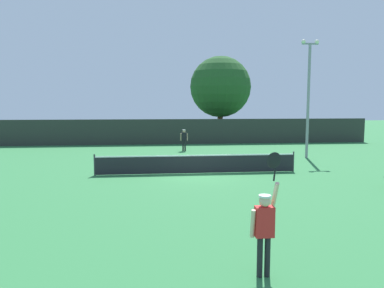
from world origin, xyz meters
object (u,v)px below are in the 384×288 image
(large_tree, at_px, (220,87))
(light_pole, at_px, (309,91))
(player_serving, at_px, (265,223))
(parked_car_mid, at_px, (192,131))
(tennis_ball, at_px, (185,168))
(parked_car_far, at_px, (230,131))
(player_receiving, at_px, (184,138))
(parked_car_near, at_px, (98,132))

(large_tree, bearing_deg, light_pole, -78.64)
(player_serving, height_order, parked_car_mid, player_serving)
(tennis_ball, distance_m, parked_car_far, 19.30)
(light_pole, relative_size, large_tree, 0.90)
(light_pole, bearing_deg, parked_car_far, 97.56)
(light_pole, bearing_deg, parked_car_mid, 112.76)
(player_serving, distance_m, tennis_ball, 13.15)
(player_receiving, bearing_deg, player_serving, 89.63)
(tennis_ball, bearing_deg, player_serving, -87.94)
(player_serving, distance_m, parked_car_far, 31.85)
(parked_car_mid, bearing_deg, large_tree, 17.21)
(player_serving, bearing_deg, tennis_ball, 92.06)
(player_serving, relative_size, parked_car_near, 0.60)
(player_receiving, distance_m, parked_car_far, 11.97)
(player_receiving, bearing_deg, tennis_ball, 85.52)
(large_tree, distance_m, parked_car_near, 13.47)
(light_pole, bearing_deg, tennis_ball, -159.43)
(tennis_ball, distance_m, light_pole, 9.99)
(tennis_ball, xyz_separation_m, parked_car_near, (-7.28, 17.68, 0.74))
(player_serving, relative_size, large_tree, 0.30)
(player_serving, distance_m, light_pole, 18.38)
(parked_car_mid, height_order, parked_car_far, same)
(player_receiving, relative_size, parked_car_near, 0.38)
(tennis_ball, bearing_deg, large_tree, 73.72)
(player_receiving, xyz_separation_m, light_pole, (7.80, -4.57, 3.42))
(parked_car_mid, bearing_deg, parked_car_near, -175.44)
(player_receiving, xyz_separation_m, parked_car_far, (5.80, 10.47, -0.22))
(parked_car_near, distance_m, parked_car_far, 13.70)
(parked_car_mid, xyz_separation_m, parked_car_far, (4.09, 0.53, 0.00))
(parked_car_far, bearing_deg, player_serving, -94.91)
(player_serving, height_order, player_receiving, player_serving)
(large_tree, height_order, parked_car_mid, large_tree)
(player_receiving, height_order, parked_car_mid, parked_car_mid)
(light_pole, distance_m, parked_car_near, 21.69)
(player_receiving, relative_size, parked_car_far, 0.37)
(player_receiving, distance_m, light_pole, 9.66)
(large_tree, bearing_deg, player_serving, -98.83)
(parked_car_near, height_order, parked_car_mid, same)
(parked_car_near, xyz_separation_m, parked_car_far, (13.69, 0.51, 0.00))
(large_tree, xyz_separation_m, parked_car_near, (-12.64, -0.64, -4.60))
(parked_car_mid, relative_size, parked_car_far, 0.99)
(player_serving, xyz_separation_m, parked_car_mid, (1.85, 30.75, -0.36))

